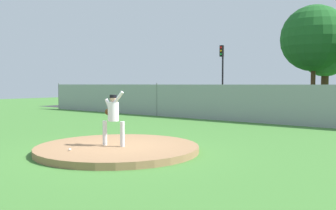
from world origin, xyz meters
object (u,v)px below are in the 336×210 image
(pitcher_youth, at_px, (113,114))
(baseball, at_px, (70,150))
(parked_car_red, at_px, (218,101))
(parked_car_slate, at_px, (169,99))
(traffic_light_near, at_px, (222,66))
(parked_car_white, at_px, (266,103))

(pitcher_youth, relative_size, baseball, 21.82)
(pitcher_youth, distance_m, parked_car_red, 15.74)
(pitcher_youth, height_order, parked_car_slate, pitcher_youth)
(pitcher_youth, xyz_separation_m, parked_car_red, (-5.25, 14.84, -0.32))
(baseball, xyz_separation_m, traffic_light_near, (-6.78, 19.95, 3.27))
(parked_car_red, bearing_deg, pitcher_youth, -70.51)
(pitcher_youth, height_order, traffic_light_near, traffic_light_near)
(parked_car_white, bearing_deg, parked_car_slate, -176.23)
(parked_car_slate, bearing_deg, parked_car_white, 3.77)
(baseball, relative_size, parked_car_slate, 0.02)
(parked_car_white, height_order, traffic_light_near, traffic_light_near)
(baseball, relative_size, parked_car_red, 0.02)
(baseball, distance_m, parked_car_white, 16.44)
(parked_car_white, relative_size, traffic_light_near, 0.92)
(parked_car_red, distance_m, traffic_light_near, 5.03)
(parked_car_red, xyz_separation_m, parked_car_slate, (-4.16, -0.27, 0.03))
(pitcher_youth, distance_m, parked_car_slate, 17.35)
(parked_car_red, relative_size, parked_car_slate, 1.08)
(baseball, xyz_separation_m, parked_car_white, (-1.42, 16.37, 0.56))
(pitcher_youth, relative_size, parked_car_slate, 0.36)
(traffic_light_near, bearing_deg, pitcher_youth, -69.15)
(parked_car_red, relative_size, parked_car_white, 1.02)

